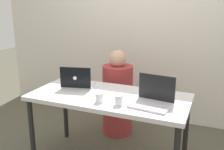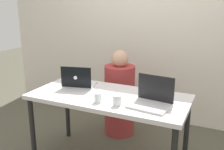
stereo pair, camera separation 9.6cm
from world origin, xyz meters
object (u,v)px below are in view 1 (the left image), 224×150
(laptop_back_left, at_px, (78,83))
(water_glass_center, at_px, (99,98))
(laptop_front_right, at_px, (153,99))
(water_glass_right, at_px, (119,101))
(person_at_center, at_px, (118,97))

(laptop_back_left, height_order, water_glass_center, laptop_back_left)
(laptop_front_right, relative_size, water_glass_center, 4.24)
(water_glass_center, bearing_deg, water_glass_right, 0.60)
(laptop_back_left, height_order, water_glass_right, laptop_back_left)
(water_glass_right, bearing_deg, laptop_front_right, 24.52)
(laptop_front_right, distance_m, water_glass_center, 0.47)
(person_at_center, xyz_separation_m, water_glass_right, (0.35, -0.86, 0.31))
(laptop_back_left, bearing_deg, person_at_center, -124.73)
(laptop_front_right, bearing_deg, laptop_back_left, 175.15)
(person_at_center, bearing_deg, water_glass_right, 115.40)
(person_at_center, height_order, laptop_front_right, person_at_center)
(water_glass_right, bearing_deg, person_at_center, 111.82)
(person_at_center, height_order, laptop_back_left, person_at_center)
(person_at_center, height_order, water_glass_right, person_at_center)
(laptop_back_left, distance_m, laptop_front_right, 0.86)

